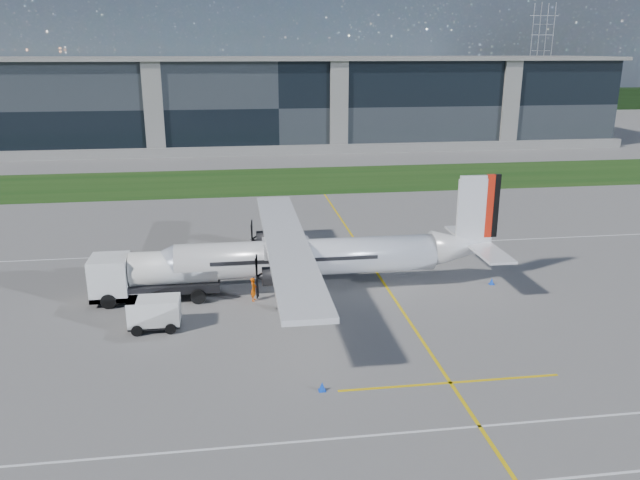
{
  "coord_description": "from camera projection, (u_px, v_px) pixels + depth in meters",
  "views": [
    {
      "loc": [
        -7.86,
        -33.84,
        16.74
      ],
      "look_at": [
        -1.69,
        9.78,
        3.28
      ],
      "focal_mm": 35.0,
      "sensor_mm": 36.0,
      "label": 1
    }
  ],
  "objects": [
    {
      "name": "ground",
      "position": [
        299.0,
        193.0,
        75.87
      ],
      "size": [
        400.0,
        400.0,
        0.0
      ],
      "primitive_type": "plane",
      "color": "slate",
      "rests_on": "ground"
    },
    {
      "name": "grass_strip",
      "position": [
        293.0,
        180.0,
        83.44
      ],
      "size": [
        400.0,
        18.0,
        0.04
      ],
      "primitive_type": "cube",
      "color": "#163B10",
      "rests_on": "ground"
    },
    {
      "name": "terminal_building",
      "position": [
        275.0,
        104.0,
        111.55
      ],
      "size": [
        120.0,
        20.0,
        15.0
      ],
      "primitive_type": "cube",
      "color": "black",
      "rests_on": "ground"
    },
    {
      "name": "tree_line",
      "position": [
        259.0,
        103.0,
        169.68
      ],
      "size": [
        400.0,
        6.0,
        6.0
      ],
      "primitive_type": "cube",
      "color": "black",
      "rests_on": "ground"
    },
    {
      "name": "pylon_east",
      "position": [
        540.0,
        56.0,
        187.02
      ],
      "size": [
        9.0,
        4.6,
        30.0
      ],
      "primitive_type": null,
      "color": "gray",
      "rests_on": "ground"
    },
    {
      "name": "yellow_taxiway_centerline",
      "position": [
        380.0,
        277.0,
        47.86
      ],
      "size": [
        0.2,
        70.0,
        0.01
      ],
      "primitive_type": "cube",
      "color": "yellow",
      "rests_on": "ground"
    },
    {
      "name": "turboprop_aircraft",
      "position": [
        320.0,
        236.0,
        44.24
      ],
      "size": [
        26.31,
        27.28,
        8.19
      ],
      "primitive_type": null,
      "color": "white",
      "rests_on": "ground"
    },
    {
      "name": "fuel_tanker_truck",
      "position": [
        146.0,
        276.0,
        43.22
      ],
      "size": [
        9.17,
        2.98,
        3.44
      ],
      "primitive_type": null,
      "color": "white",
      "rests_on": "ground"
    },
    {
      "name": "baggage_tug",
      "position": [
        155.0,
        314.0,
        38.8
      ],
      "size": [
        3.36,
        2.02,
        2.02
      ],
      "primitive_type": null,
      "color": "white",
      "rests_on": "ground"
    },
    {
      "name": "ground_crew_person",
      "position": [
        254.0,
        288.0,
        43.19
      ],
      "size": [
        0.76,
        0.91,
        1.93
      ],
      "primitive_type": "imported",
      "rotation": [
        0.0,
        0.0,
        1.29
      ],
      "color": "#F25907",
      "rests_on": "ground"
    },
    {
      "name": "safety_cone_fwd",
      "position": [
        125.0,
        295.0,
        43.75
      ],
      "size": [
        0.36,
        0.36,
        0.5
      ],
      "primitive_type": "cone",
      "color": "#0B3FC7",
      "rests_on": "ground"
    },
    {
      "name": "safety_cone_stbdwing",
      "position": [
        275.0,
        233.0,
        58.59
      ],
      "size": [
        0.36,
        0.36,
        0.5
      ],
      "primitive_type": "cone",
      "color": "#0B3FC7",
      "rests_on": "ground"
    },
    {
      "name": "safety_cone_nose_port",
      "position": [
        150.0,
        307.0,
        41.71
      ],
      "size": [
        0.36,
        0.36,
        0.5
      ],
      "primitive_type": "cone",
      "color": "#0B3FC7",
      "rests_on": "ground"
    },
    {
      "name": "safety_cone_portwing",
      "position": [
        322.0,
        386.0,
        31.89
      ],
      "size": [
        0.36,
        0.36,
        0.5
      ],
      "primitive_type": "cone",
      "color": "#0B3FC7",
      "rests_on": "ground"
    },
    {
      "name": "safety_cone_tail",
      "position": [
        492.0,
        281.0,
        46.39
      ],
      "size": [
        0.36,
        0.36,
        0.5
      ],
      "primitive_type": "cone",
      "color": "#0B3FC7",
      "rests_on": "ground"
    },
    {
      "name": "safety_cone_nose_stbd",
      "position": [
        150.0,
        285.0,
        45.72
      ],
      "size": [
        0.36,
        0.36,
        0.5
      ],
      "primitive_type": "cone",
      "color": "#0B3FC7",
      "rests_on": "ground"
    }
  ]
}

